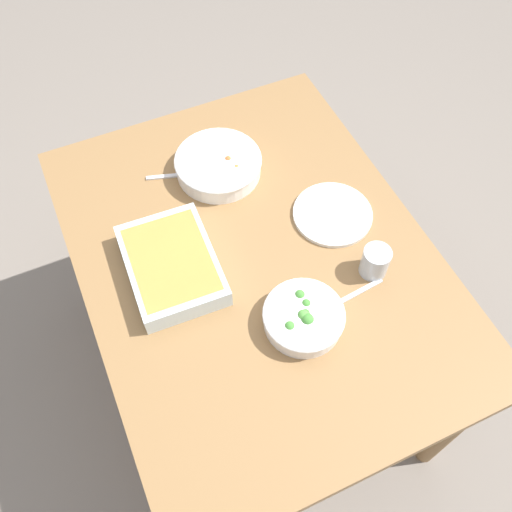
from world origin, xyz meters
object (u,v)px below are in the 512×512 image
object	(u,v)px
stew_bowl	(218,164)
spoon_by_stew	(185,174)
spoon_by_broccoli	(345,299)
side_plate	(333,214)
drink_cup	(375,263)
broccoli_bowl	(303,317)
baking_dish	(172,264)

from	to	relation	value
stew_bowl	spoon_by_stew	bearing A→B (deg)	73.33
stew_bowl	spoon_by_broccoli	size ratio (longest dim) A/B	1.43
side_plate	spoon_by_broccoli	xyz separation A→B (m)	(-0.25, 0.10, -0.00)
drink_cup	spoon_by_broccoli	xyz separation A→B (m)	(-0.05, 0.11, -0.03)
spoon_by_broccoli	stew_bowl	bearing A→B (deg)	13.85
broccoli_bowl	baking_dish	size ratio (longest dim) A/B	0.65
drink_cup	side_plate	xyz separation A→B (m)	(0.20, 0.01, -0.03)
broccoli_bowl	spoon_by_broccoli	world-z (taller)	broccoli_bowl
drink_cup	spoon_by_stew	xyz separation A→B (m)	(0.51, 0.33, -0.03)
side_plate	stew_bowl	bearing A→B (deg)	39.29
stew_bowl	broccoli_bowl	size ratio (longest dim) A/B	1.26
stew_bowl	drink_cup	xyz separation A→B (m)	(-0.48, -0.24, 0.01)
stew_bowl	spoon_by_stew	distance (m)	0.10
side_plate	broccoli_bowl	bearing A→B (deg)	139.23
drink_cup	spoon_by_broccoli	world-z (taller)	drink_cup
spoon_by_broccoli	spoon_by_stew	bearing A→B (deg)	22.05
stew_bowl	broccoli_bowl	bearing A→B (deg)	-179.67
baking_dish	side_plate	bearing A→B (deg)	-91.23
stew_bowl	side_plate	distance (m)	0.36
spoon_by_stew	broccoli_bowl	bearing A→B (deg)	-170.19
stew_bowl	drink_cup	world-z (taller)	drink_cup
drink_cup	spoon_by_stew	distance (m)	0.61
spoon_by_stew	stew_bowl	bearing A→B (deg)	-106.67
side_plate	spoon_by_stew	size ratio (longest dim) A/B	1.27
drink_cup	baking_dish	bearing A→B (deg)	66.09
baking_dish	spoon_by_stew	distance (m)	0.33
drink_cup	side_plate	size ratio (longest dim) A/B	0.39
broccoli_bowl	side_plate	bearing A→B (deg)	-40.77
baking_dish	side_plate	world-z (taller)	baking_dish
drink_cup	spoon_by_broccoli	distance (m)	0.12
spoon_by_stew	side_plate	bearing A→B (deg)	-133.55
broccoli_bowl	drink_cup	xyz separation A→B (m)	(0.06, -0.23, 0.01)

